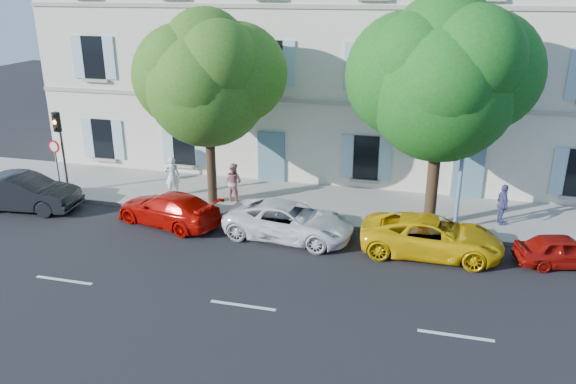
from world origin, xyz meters
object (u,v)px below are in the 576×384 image
(tree_right, at_px, (441,87))
(car_red_coupe, at_px, (168,209))
(pedestrian_c, at_px, (503,205))
(street_lamp, at_px, (467,118))
(road_sign, at_px, (56,155))
(car_white_coupe, at_px, (289,221))
(car_dark_sedan, at_px, (23,192))
(tree_left, at_px, (207,85))
(car_red_hatchback, at_px, (564,251))
(pedestrian_b, at_px, (233,182))
(pedestrian_a, at_px, (172,176))
(car_yellow_supercar, at_px, (431,236))
(traffic_light, at_px, (59,135))

(tree_right, bearing_deg, car_red_coupe, -168.16)
(car_red_coupe, xyz_separation_m, pedestrian_c, (12.56, 2.88, 0.32))
(street_lamp, bearing_deg, tree_right, 164.33)
(road_sign, bearing_deg, car_white_coupe, -8.68)
(car_dark_sedan, bearing_deg, car_red_coupe, -94.56)
(car_red_coupe, relative_size, tree_left, 0.57)
(car_red_coupe, xyz_separation_m, street_lamp, (10.85, 1.80, 3.82))
(car_red_hatchback, distance_m, street_lamp, 5.48)
(pedestrian_c, bearing_deg, tree_left, 78.63)
(car_red_coupe, bearing_deg, pedestrian_b, 162.60)
(car_red_coupe, relative_size, tree_right, 0.53)
(car_dark_sedan, distance_m, tree_right, 17.19)
(car_red_coupe, height_order, tree_right, tree_right)
(car_red_coupe, distance_m, pedestrian_c, 12.89)
(car_red_coupe, bearing_deg, pedestrian_a, -142.75)
(tree_left, relative_size, street_lamp, 1.01)
(car_yellow_supercar, relative_size, tree_right, 0.58)
(traffic_light, height_order, pedestrian_c, traffic_light)
(car_red_hatchback, distance_m, tree_left, 14.32)
(car_yellow_supercar, xyz_separation_m, tree_right, (-0.11, 2.20, 4.79))
(tree_right, bearing_deg, car_white_coupe, -157.02)
(tree_right, bearing_deg, street_lamp, -15.67)
(car_white_coupe, distance_m, tree_right, 7.25)
(car_red_coupe, relative_size, pedestrian_a, 2.52)
(car_yellow_supercar, bearing_deg, car_red_coupe, 89.19)
(car_red_hatchback, bearing_deg, road_sign, 71.59)
(tree_right, height_order, traffic_light, tree_right)
(car_white_coupe, bearing_deg, road_sign, 86.46)
(pedestrian_c, bearing_deg, road_sign, 80.01)
(car_dark_sedan, height_order, car_yellow_supercar, car_dark_sedan)
(car_yellow_supercar, xyz_separation_m, traffic_light, (-15.83, 1.94, 2.10))
(tree_right, bearing_deg, car_yellow_supercar, -87.23)
(car_red_hatchback, distance_m, pedestrian_a, 15.58)
(street_lamp, bearing_deg, car_red_coupe, -170.58)
(car_red_coupe, distance_m, street_lamp, 11.64)
(tree_right, relative_size, street_lamp, 1.09)
(car_red_hatchback, relative_size, tree_right, 0.38)
(car_red_hatchback, relative_size, pedestrian_a, 1.80)
(road_sign, xyz_separation_m, pedestrian_c, (18.58, 1.27, -0.95))
(car_yellow_supercar, height_order, tree_right, tree_right)
(car_yellow_supercar, distance_m, tree_right, 5.28)
(tree_right, relative_size, traffic_light, 2.28)
(car_red_hatchback, bearing_deg, car_dark_sedan, 76.42)
(street_lamp, bearing_deg, road_sign, -179.36)
(tree_right, bearing_deg, road_sign, -178.35)
(tree_left, distance_m, road_sign, 7.66)
(car_dark_sedan, height_order, street_lamp, street_lamp)
(road_sign, relative_size, pedestrian_c, 1.51)
(car_dark_sedan, xyz_separation_m, traffic_light, (0.67, 1.91, 2.02))
(car_dark_sedan, xyz_separation_m, pedestrian_b, (8.24, 2.80, 0.23))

